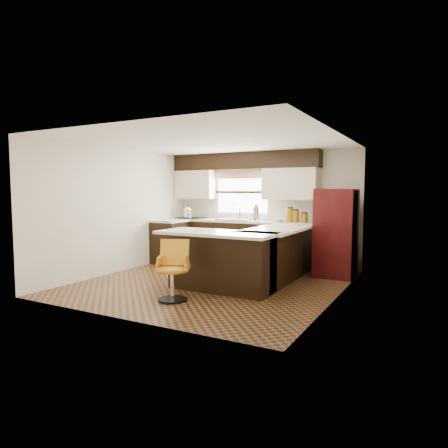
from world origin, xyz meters
The scene contains 30 objects.
floor centered at (0.00, 0.00, 0.00)m, with size 4.40×4.40×0.00m, color #49301A.
ceiling centered at (0.00, 0.00, 2.40)m, with size 4.40×4.40×0.00m, color silver.
wall_back centered at (0.00, 2.20, 1.20)m, with size 4.40×4.40×0.00m, color beige.
wall_front centered at (0.00, -2.20, 1.20)m, with size 4.40×4.40×0.00m, color beige.
wall_left centered at (-2.10, 0.00, 1.20)m, with size 4.40×4.40×0.00m, color beige.
wall_right centered at (2.10, 0.00, 1.20)m, with size 4.40×4.40×0.00m, color beige.
base_cab_back centered at (-0.45, 1.90, 0.45)m, with size 3.30×0.60×0.90m, color black.
base_cab_left centered at (-1.80, 1.25, 0.45)m, with size 0.60×0.70×0.90m, color black.
counter_back centered at (-0.45, 1.90, 0.92)m, with size 3.30×0.60×0.04m, color silver.
counter_left centered at (-1.80, 1.25, 0.92)m, with size 0.60×0.70×0.04m, color silver.
soffit centered at (-0.40, 2.03, 2.22)m, with size 3.40×0.35×0.36m, color black.
upper_cab_left centered at (-1.62, 2.03, 1.72)m, with size 0.94×0.35×0.64m, color beige.
upper_cab_right centered at (0.68, 2.03, 1.72)m, with size 1.14×0.35×0.64m, color beige.
window_pane centered at (-0.50, 2.18, 1.55)m, with size 1.20×0.02×0.90m, color white.
valance centered at (-0.50, 2.14, 1.94)m, with size 1.30×0.06×0.18m, color #D19B93.
sink centered at (-0.50, 1.88, 0.96)m, with size 0.75×0.45×0.03m, color #B2B2B7.
dishwasher centered at (0.55, 1.61, 0.43)m, with size 0.58×0.03×0.78m, color black.
cooktop centered at (-1.65, 1.88, 0.96)m, with size 0.58×0.50×0.03m, color black.
peninsula_long centered at (0.90, 0.62, 0.45)m, with size 0.60×1.95×0.90m, color black.
peninsula_return centered at (0.38, -0.35, 0.45)m, with size 1.65×0.60×0.90m, color black.
counter_pen_long centered at (0.95, 0.62, 0.92)m, with size 0.84×1.95×0.04m, color silver.
counter_pen_return centered at (0.35, -0.44, 0.92)m, with size 1.89×0.84×0.04m, color silver.
refrigerator centered at (1.73, 1.55, 0.81)m, with size 0.69×0.66×1.62m, color #3A090B.
bar_chair centered at (0.05, -1.22, 0.44)m, with size 0.47×0.47×0.87m, color orange, non-canonical shape.
kettle centered at (-1.75, 1.88, 1.11)m, with size 0.21×0.21×0.28m, color silver, non-canonical shape.
percolator centered at (-0.03, 1.90, 1.10)m, with size 0.14×0.14×0.31m, color silver.
mixing_bowl centered at (0.47, 1.90, 0.98)m, with size 0.26×0.26×0.06m, color white.
canister_large centered at (0.72, 1.92, 1.08)m, with size 0.13×0.13×0.28m, color #78580C.
canister_med centered at (0.84, 1.92, 1.06)m, with size 0.13×0.13×0.24m, color #78580C.
canister_small centered at (1.02, 1.92, 1.04)m, with size 0.14×0.14×0.18m, color #78580C.
Camera 1 is at (3.40, -5.83, 1.59)m, focal length 32.00 mm.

